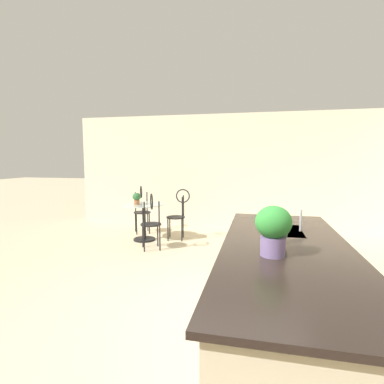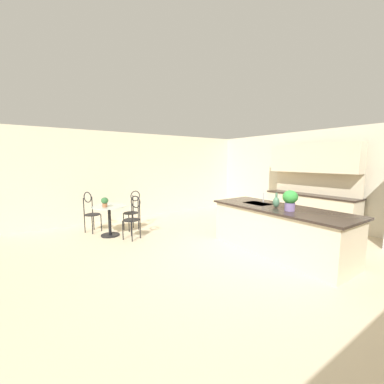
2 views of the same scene
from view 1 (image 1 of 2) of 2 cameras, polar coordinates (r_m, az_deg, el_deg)
The scene contains 11 objects.
ground_plane at distance 3.34m, azimuth 0.60°, elevation -23.13°, with size 40.00×40.00×0.00m, color beige.
wall_left_window at distance 7.13m, azimuth 7.80°, elevation 3.94°, with size 0.12×7.80×2.70m, color beige.
kitchen_island at distance 2.81m, azimuth 17.39°, elevation -18.71°, with size 2.80×1.06×0.92m.
bistro_table at distance 6.10m, azimuth -9.20°, elevation -5.03°, with size 0.80×0.80×0.74m.
chair_near_window at distance 6.76m, azimuth -9.63°, elevation -2.86°, with size 0.52×0.51×1.04m.
chair_by_island at distance 6.06m, azimuth -2.63°, elevation -3.83°, with size 0.44×0.51×1.04m.
chair_toward_desk at distance 5.40m, azimuth -7.84°, elevation -5.13°, with size 0.52×0.51×1.04m.
sink_faucet at distance 3.18m, azimuth 20.18°, elevation -5.14°, with size 0.02×0.02×0.22m, color #B2B5BA.
potted_plant_on_table at distance 6.01m, azimuth -10.58°, elevation -1.11°, with size 0.17×0.17×0.23m.
potted_plant_counter_near at distance 2.30m, azimuth 15.36°, elevation -6.56°, with size 0.27×0.27×0.38m.
vase_on_counter at distance 2.67m, azimuth 16.57°, elevation -7.17°, with size 0.13×0.13×0.29m.
Camera 1 is at (2.84, 0.61, 1.64)m, focal length 27.75 mm.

